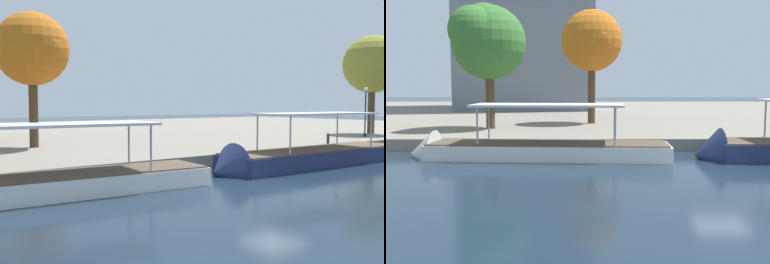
{
  "view_description": "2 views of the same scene",
  "coord_description": "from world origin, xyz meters",
  "views": [
    {
      "loc": [
        -14.33,
        -13.71,
        3.81
      ],
      "look_at": [
        -2.07,
        3.32,
        2.45
      ],
      "focal_mm": 41.13,
      "sensor_mm": 36.0,
      "label": 1
    },
    {
      "loc": [
        -6.76,
        -20.61,
        4.15
      ],
      "look_at": [
        -6.6,
        4.1,
        1.47
      ],
      "focal_mm": 42.74,
      "sensor_mm": 36.0,
      "label": 2
    }
  ],
  "objects": [
    {
      "name": "dock_promenade",
      "position": [
        0.0,
        34.3,
        0.37
      ],
      "size": [
        120.0,
        55.0,
        0.74
      ],
      "primitive_type": "cube",
      "color": "gray",
      "rests_on": "ground_plane"
    },
    {
      "name": "ground_plane",
      "position": [
        0.0,
        0.0,
        0.0
      ],
      "size": [
        220.0,
        220.0,
        0.0
      ],
      "primitive_type": "plane",
      "color": "#192838"
    },
    {
      "name": "tree_1",
      "position": [
        -13.27,
        13.18,
        7.37
      ],
      "size": [
        5.43,
        5.69,
        9.23
      ],
      "color": "#4C3823",
      "rests_on": "dock_promenade"
    },
    {
      "name": "tour_boat_1",
      "position": [
        -9.29,
        4.24,
        0.34
      ],
      "size": [
        14.49,
        3.84,
        4.13
      ],
      "rotation": [
        0.0,
        0.0,
        3.07
      ],
      "color": "silver",
      "rests_on": "ground_plane"
    },
    {
      "name": "tree_3",
      "position": [
        -5.35,
        17.56,
        7.53
      ],
      "size": [
        5.08,
        5.08,
        9.4
      ],
      "color": "#4C3823",
      "rests_on": "dock_promenade"
    }
  ]
}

